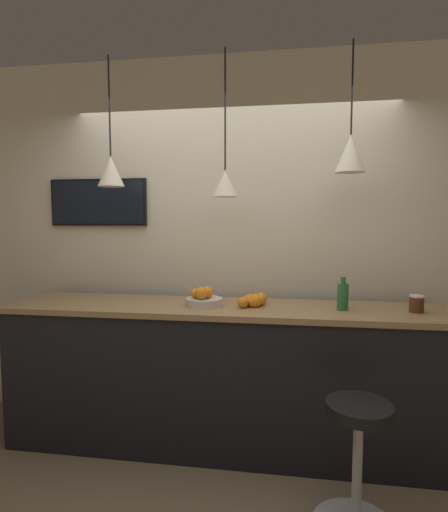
{
  "coord_description": "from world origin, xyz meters",
  "views": [
    {
      "loc": [
        0.41,
        -2.11,
        1.62
      ],
      "look_at": [
        0.0,
        0.63,
        1.38
      ],
      "focal_mm": 28.0,
      "sensor_mm": 36.0,
      "label": 1
    }
  ],
  "objects_px": {
    "juice_bottle": "(343,296)",
    "spread_jar": "(417,304)",
    "mounted_tv": "(98,202)",
    "bar_stool": "(358,455)",
    "fruit_bowl": "(204,299)"
  },
  "relations": [
    {
      "from": "juice_bottle",
      "to": "spread_jar",
      "type": "distance_m",
      "value": 0.47
    },
    {
      "from": "spread_jar",
      "to": "mounted_tv",
      "type": "xyz_separation_m",
      "value": [
        -2.37,
        0.4,
        0.69
      ]
    },
    {
      "from": "bar_stool",
      "to": "juice_bottle",
      "type": "distance_m",
      "value": 0.98
    },
    {
      "from": "fruit_bowl",
      "to": "spread_jar",
      "type": "distance_m",
      "value": 1.41
    },
    {
      "from": "fruit_bowl",
      "to": "juice_bottle",
      "type": "relative_size",
      "value": 1.14
    },
    {
      "from": "juice_bottle",
      "to": "mounted_tv",
      "type": "height_order",
      "value": "mounted_tv"
    },
    {
      "from": "fruit_bowl",
      "to": "mounted_tv",
      "type": "height_order",
      "value": "mounted_tv"
    },
    {
      "from": "bar_stool",
      "to": "spread_jar",
      "type": "distance_m",
      "value": 1.06
    },
    {
      "from": "fruit_bowl",
      "to": "mounted_tv",
      "type": "bearing_deg",
      "value": 157.23
    },
    {
      "from": "mounted_tv",
      "to": "juice_bottle",
      "type": "bearing_deg",
      "value": -11.72
    },
    {
      "from": "fruit_bowl",
      "to": "spread_jar",
      "type": "height_order",
      "value": "fruit_bowl"
    },
    {
      "from": "spread_jar",
      "to": "juice_bottle",
      "type": "bearing_deg",
      "value": 180.0
    },
    {
      "from": "juice_bottle",
      "to": "spread_jar",
      "type": "relative_size",
      "value": 2.0
    },
    {
      "from": "bar_stool",
      "to": "juice_bottle",
      "type": "bearing_deg",
      "value": 89.74
    },
    {
      "from": "bar_stool",
      "to": "spread_jar",
      "type": "xyz_separation_m",
      "value": [
        0.47,
        0.68,
        0.67
      ]
    }
  ]
}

